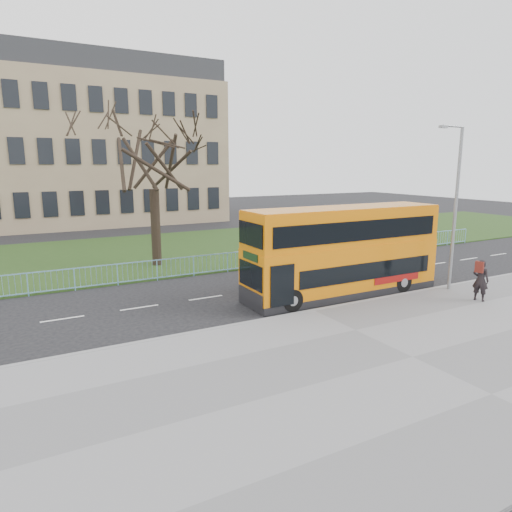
# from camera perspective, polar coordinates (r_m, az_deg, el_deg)

# --- Properties ---
(ground) EXTENTS (120.00, 120.00, 0.00)m
(ground) POSITION_cam_1_polar(r_m,az_deg,el_deg) (19.95, 4.53, -5.86)
(ground) COLOR black
(ground) RESTS_ON ground
(pavement) EXTENTS (80.00, 10.50, 0.12)m
(pavement) POSITION_cam_1_polar(r_m,az_deg,el_deg) (15.09, 18.97, -12.04)
(pavement) COLOR slate
(pavement) RESTS_ON ground
(kerb) EXTENTS (80.00, 0.20, 0.14)m
(kerb) POSITION_cam_1_polar(r_m,az_deg,el_deg) (18.71, 7.14, -6.86)
(kerb) COLOR gray
(kerb) RESTS_ON ground
(grass_verge) EXTENTS (80.00, 15.40, 0.08)m
(grass_verge) POSITION_cam_1_polar(r_m,az_deg,el_deg) (32.52, -9.33, 0.85)
(grass_verge) COLOR #213A15
(grass_verge) RESTS_ON ground
(guard_railing) EXTENTS (40.00, 0.12, 1.10)m
(guard_railing) POSITION_cam_1_polar(r_m,az_deg,el_deg) (25.41, -3.58, -0.79)
(guard_railing) COLOR #7EBDE0
(guard_railing) RESTS_ON ground
(bare_tree) EXTENTS (7.38, 7.38, 10.55)m
(bare_tree) POSITION_cam_1_polar(r_m,az_deg,el_deg) (26.98, -12.71, 9.95)
(bare_tree) COLOR black
(bare_tree) RESTS_ON grass_verge
(civic_building) EXTENTS (30.00, 15.00, 14.00)m
(civic_building) POSITION_cam_1_polar(r_m,az_deg,el_deg) (51.23, -22.96, 11.74)
(civic_building) COLOR #8C7358
(civic_building) RESTS_ON ground
(yellow_bus) EXTENTS (9.52, 2.35, 3.98)m
(yellow_bus) POSITION_cam_1_polar(r_m,az_deg,el_deg) (21.03, 10.90, 0.87)
(yellow_bus) COLOR orange
(yellow_bus) RESTS_ON ground
(pedestrian) EXTENTS (0.62, 0.76, 1.81)m
(pedestrian) POSITION_cam_1_polar(r_m,az_deg,el_deg) (21.82, 26.26, -2.73)
(pedestrian) COLOR black
(pedestrian) RESTS_ON pavement
(street_lamp) EXTENTS (1.58, 0.22, 7.45)m
(street_lamp) POSITION_cam_1_polar(r_m,az_deg,el_deg) (22.72, 23.59, 6.16)
(street_lamp) COLOR gray
(street_lamp) RESTS_ON pavement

